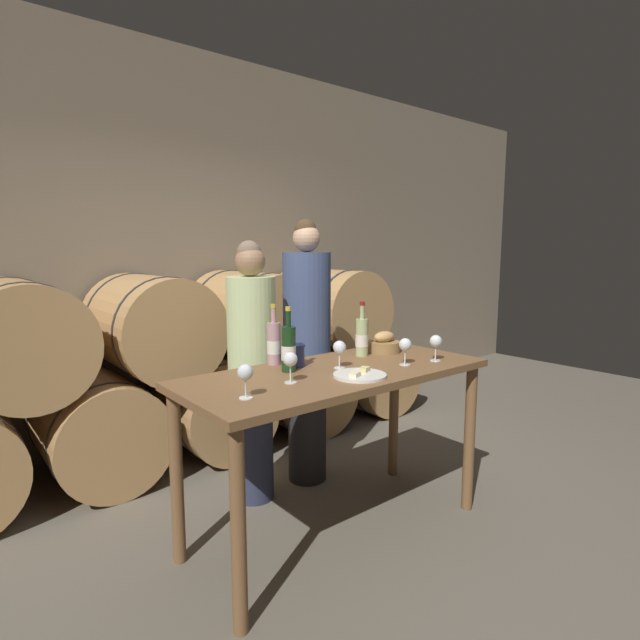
{
  "coord_description": "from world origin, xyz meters",
  "views": [
    {
      "loc": [
        -1.69,
        -1.94,
        1.56
      ],
      "look_at": [
        0.0,
        0.14,
        1.17
      ],
      "focal_mm": 28.0,
      "sensor_mm": 36.0,
      "label": 1
    }
  ],
  "objects": [
    {
      "name": "ground_plane",
      "position": [
        0.0,
        0.0,
        0.0
      ],
      "size": [
        10.0,
        10.0,
        0.0
      ],
      "primitive_type": "plane",
      "color": "#665E51"
    },
    {
      "name": "stone_wall_back",
      "position": [
        0.0,
        2.16,
        1.6
      ],
      "size": [
        10.0,
        0.12,
        3.2
      ],
      "color": "gray",
      "rests_on": "ground_plane"
    },
    {
      "name": "barrel_stack",
      "position": [
        -0.0,
        1.56,
        0.65
      ],
      "size": [
        4.03,
        0.98,
        1.39
      ],
      "color": "tan",
      "rests_on": "ground_plane"
    },
    {
      "name": "tasting_table",
      "position": [
        0.0,
        0.0,
        0.8
      ],
      "size": [
        1.68,
        0.72,
        0.92
      ],
      "color": "brown",
      "rests_on": "ground_plane"
    },
    {
      "name": "person_left",
      "position": [
        -0.14,
        0.63,
        0.83
      ],
      "size": [
        0.29,
        0.29,
        1.61
      ],
      "color": "#2D334C",
      "rests_on": "ground_plane"
    },
    {
      "name": "person_right",
      "position": [
        0.28,
        0.63,
        0.9
      ],
      "size": [
        0.31,
        0.31,
        1.75
      ],
      "color": "#232326",
      "rests_on": "ground_plane"
    },
    {
      "name": "wine_bottle_red",
      "position": [
        -0.22,
        0.13,
        1.05
      ],
      "size": [
        0.08,
        0.08,
        0.34
      ],
      "color": "#193819",
      "rests_on": "tasting_table"
    },
    {
      "name": "wine_bottle_white",
      "position": [
        0.34,
        0.17,
        1.04
      ],
      "size": [
        0.08,
        0.08,
        0.33
      ],
      "color": "#ADBC7F",
      "rests_on": "tasting_table"
    },
    {
      "name": "wine_bottle_rose",
      "position": [
        -0.19,
        0.32,
        1.04
      ],
      "size": [
        0.08,
        0.08,
        0.34
      ],
      "color": "#BC8E93",
      "rests_on": "tasting_table"
    },
    {
      "name": "blue_crock",
      "position": [
        -0.13,
        0.21,
        0.99
      ],
      "size": [
        0.12,
        0.12,
        0.12
      ],
      "color": "navy",
      "rests_on": "tasting_table"
    },
    {
      "name": "bread_basket",
      "position": [
        0.53,
        0.17,
        0.97
      ],
      "size": [
        0.2,
        0.2,
        0.13
      ],
      "color": "olive",
      "rests_on": "tasting_table"
    },
    {
      "name": "cheese_plate",
      "position": [
        -0.01,
        -0.18,
        0.93
      ],
      "size": [
        0.27,
        0.27,
        0.04
      ],
      "color": "white",
      "rests_on": "tasting_table"
    },
    {
      "name": "wine_glass_far_left",
      "position": [
        -0.64,
        -0.14,
        1.03
      ],
      "size": [
        0.07,
        0.07,
        0.15
      ],
      "color": "white",
      "rests_on": "tasting_table"
    },
    {
      "name": "wine_glass_left",
      "position": [
        -0.34,
        -0.05,
        1.03
      ],
      "size": [
        0.07,
        0.07,
        0.15
      ],
      "color": "white",
      "rests_on": "tasting_table"
    },
    {
      "name": "wine_glass_center",
      "position": [
        0.03,
        0.02,
        1.03
      ],
      "size": [
        0.07,
        0.07,
        0.15
      ],
      "color": "white",
      "rests_on": "tasting_table"
    },
    {
      "name": "wine_glass_right",
      "position": [
        0.36,
        -0.15,
        1.03
      ],
      "size": [
        0.07,
        0.07,
        0.15
      ],
      "color": "white",
      "rests_on": "tasting_table"
    },
    {
      "name": "wine_glass_far_right",
      "position": [
        0.57,
        -0.19,
        1.03
      ],
      "size": [
        0.07,
        0.07,
        0.15
      ],
      "color": "white",
      "rests_on": "tasting_table"
    }
  ]
}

